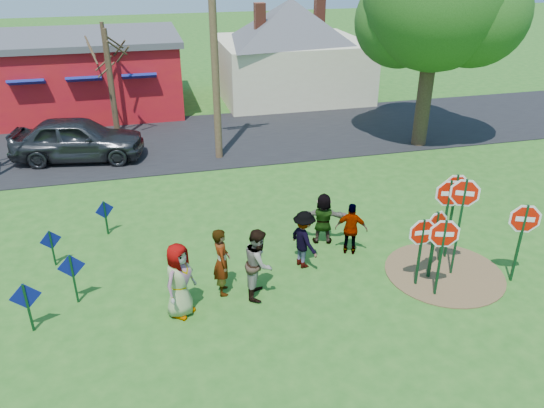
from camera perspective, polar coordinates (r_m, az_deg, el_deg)
The scene contains 27 objects.
ground at distance 14.54m, azimuth 0.45°, elevation -7.74°, with size 120.00×120.00×0.00m, color #235A19.
road at distance 24.72m, azimuth -6.31°, elevation 7.01°, with size 120.00×7.50×0.04m, color black.
dirt_patch at distance 15.38m, azimuth 18.02°, elevation -7.04°, with size 3.20×3.20×0.03m, color brown.
red_building at distance 30.37m, azimuth -18.98°, elevation 13.25°, with size 9.40×7.69×3.90m.
cream_house at distance 31.29m, azimuth 2.00°, elevation 16.75°, with size 9.40×9.40×6.50m.
stop_sign_a at distance 13.62m, azimuth 17.93°, elevation -3.82°, with size 0.98×0.30×2.31m.
stop_sign_b at distance 14.99m, azimuth 18.45°, elevation 0.33°, with size 0.99×0.32×2.65m.
stop_sign_c at distance 14.43m, azimuth 19.81°, elevation -0.14°, with size 0.93×0.48×2.96m.
stop_sign_d at distance 15.22m, azimuth 19.06°, elevation 0.87°, with size 1.01×0.23×2.72m.
stop_sign_e at distance 14.36m, azimuth 17.13°, elevation -2.81°, with size 1.06×0.42×2.14m.
stop_sign_f at distance 14.92m, azimuth 25.44°, elevation -2.02°, with size 0.99×0.42×2.40m.
stop_sign_g at distance 13.98m, azimuth 15.82°, elevation -3.54°, with size 0.98×0.09×2.08m.
blue_diamond_a at distance 13.45m, azimuth -24.87°, elevation -9.54°, with size 0.69×0.13×1.31m.
blue_diamond_b at distance 13.98m, azimuth -20.65°, elevation -6.97°, with size 0.66×0.11×1.39m.
blue_diamond_c at distance 15.85m, azimuth -22.63°, elevation -4.00°, with size 0.55×0.23×1.10m.
blue_diamond_d at distance 16.95m, azimuth -17.51°, elevation -1.03°, with size 0.54×0.28×1.14m.
person_a at distance 12.86m, azimuth -9.94°, elevation -8.09°, with size 0.94×0.61×1.93m, color #435394.
person_b at distance 13.49m, azimuth -5.43°, elevation -6.18°, with size 0.67×0.44×1.84m, color #2A6C6C.
person_c at distance 13.35m, azimuth -1.43°, elevation -6.35°, with size 0.91×0.71×1.88m, color brown.
person_d at distance 14.56m, azimuth 3.45°, elevation -3.84°, with size 1.08×0.62×1.68m, color #35363B.
person_e at distance 15.32m, azimuth 8.53°, elevation -2.67°, with size 0.92×0.39×1.58m, color #4E2E5E.
person_f at distance 15.78m, azimuth 5.53°, elevation -1.56°, with size 1.47×0.47×1.58m, color #1A4928.
suv at distance 23.19m, azimuth -20.16°, elevation 6.61°, with size 2.11×5.24×1.78m, color #313237.
utility_pole at distance 21.17m, azimuth -6.31°, elevation 17.78°, with size 2.34×0.30×9.57m.
leafy_tree at distance 23.56m, azimuth 17.57°, elevation 19.74°, with size 6.43×5.87×9.14m.
bare_tree_east at distance 24.58m, azimuth -17.02°, elevation 13.61°, with size 1.80×1.80×4.92m.
bare_tree_extra at distance 25.76m, azimuth -17.32°, elevation 14.27°, with size 1.80×1.80×5.02m.
Camera 1 is at (-3.05, -11.64, 8.16)m, focal length 35.00 mm.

